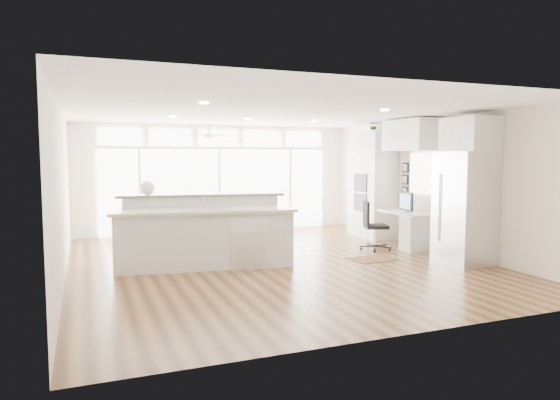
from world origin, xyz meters
name	(u,v)px	position (x,y,z in m)	size (l,w,h in m)	color
floor	(275,262)	(0.00, 0.00, -0.01)	(7.00, 8.00, 0.02)	#472C15
ceiling	(274,112)	(0.00, 0.00, 2.70)	(7.00, 8.00, 0.02)	white
wall_back	(218,179)	(0.00, 4.00, 1.35)	(7.00, 0.04, 2.70)	white
wall_front	(410,210)	(0.00, -4.00, 1.35)	(7.00, 0.04, 2.70)	white
wall_left	(62,193)	(-3.50, 0.00, 1.35)	(0.04, 8.00, 2.70)	white
wall_right	(434,184)	(3.50, 0.00, 1.35)	(0.04, 8.00, 2.70)	white
glass_wall	(219,191)	(0.00, 3.94, 1.05)	(5.80, 0.06, 2.08)	silver
transom_row	(218,138)	(0.00, 3.94, 2.38)	(5.90, 0.06, 0.40)	silver
desk_window	(423,174)	(3.46, 0.30, 1.55)	(0.04, 0.85, 0.85)	white
ceiling_fan	(210,131)	(-0.50, 2.80, 2.48)	(1.16, 1.16, 0.32)	silver
recessed_lights	(271,114)	(0.00, 0.20, 2.68)	(3.40, 3.00, 0.02)	white
oven_cabinet	(372,184)	(3.17, 1.80, 1.25)	(0.64, 1.20, 2.50)	silver
desk_nook	(409,230)	(3.13, 0.30, 0.38)	(0.72, 1.30, 0.76)	silver
upper_cabinets	(412,135)	(3.17, 0.30, 2.35)	(0.64, 1.30, 0.64)	silver
refrigerator	(465,208)	(3.11, -1.35, 1.00)	(0.76, 0.90, 2.00)	silver
fridge_cabinet	(470,134)	(3.17, -1.35, 2.30)	(0.64, 0.90, 0.60)	silver
framed_photos	(405,180)	(3.46, 0.92, 1.40)	(0.06, 0.22, 0.80)	black
kitchen_island	(205,232)	(-1.27, 0.07, 0.62)	(3.11, 1.17, 1.24)	silver
rug	(372,259)	(1.76, -0.45, 0.01)	(0.84, 0.60, 0.01)	#351B10
office_chair	(376,226)	(2.35, 0.32, 0.50)	(0.52, 0.48, 0.99)	black
fishbowl	(147,188)	(-2.15, 0.60, 1.36)	(0.25, 0.25, 0.25)	white
monitor	(406,201)	(3.05, 0.30, 0.98)	(0.09, 0.53, 0.44)	black
keyboard	(399,212)	(2.88, 0.30, 0.77)	(0.11, 0.30, 0.01)	silver
potted_plant	(373,126)	(3.17, 1.80, 2.61)	(0.25, 0.28, 0.22)	#284F22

